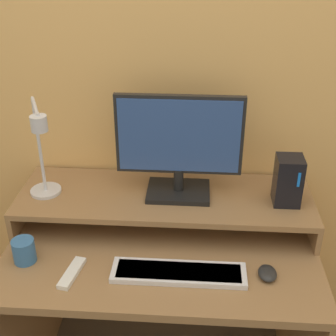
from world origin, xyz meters
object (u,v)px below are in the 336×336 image
Objects in this scene: remote_control at (72,273)px; mug at (24,251)px; router_dock at (288,181)px; desk_lamp at (42,156)px; monitor at (179,145)px; keyboard at (179,273)px; mouse at (267,273)px.

remote_control is 0.19m from mug.
router_dock is 2.17× the size of mug.
mug is at bearing 161.10° from remote_control.
desk_lamp is 2.49× the size of remote_control.
monitor is 5.40× the size of mug.
mug reaches higher than remote_control.
keyboard is at bearing -4.01° from mug.
mug is (-0.03, -0.19, -0.25)m from desk_lamp.
remote_control is (-0.63, -0.04, -0.01)m from mouse.
router_dock is at bearing 72.79° from mouse.
remote_control is at bearing -61.15° from desk_lamp.
mouse is 0.54× the size of remote_control.
remote_control is 1.82× the size of mug.
monitor is at bearing 10.94° from desk_lamp.
mug reaches higher than mouse.
desk_lamp reaches higher than mug.
monitor is 0.63m from mug.
monitor is at bearing 46.43° from remote_control.
mouse reaches higher than remote_control.
desk_lamp is 0.41m from remote_control.
mug reaches higher than keyboard.
desk_lamp is 0.86× the size of keyboard.
desk_lamp is 4.54× the size of mug.
desk_lamp is 0.32m from mug.
keyboard is 0.28m from mouse.
keyboard reaches higher than remote_control.
desk_lamp reaches higher than remote_control.
router_dock reaches higher than keyboard.
router_dock is at bearing 23.34° from remote_control.
monitor is 1.03× the size of keyboard.
mug is (-0.17, 0.06, 0.03)m from remote_control.
mouse is at bearing -107.21° from router_dock.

